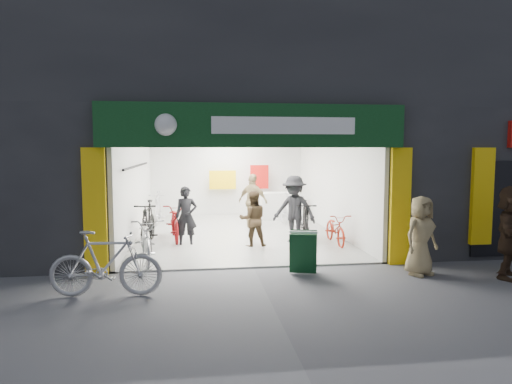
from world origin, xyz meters
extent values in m
plane|color=#56565B|center=(0.00, 0.00, 0.00)|extent=(60.00, 60.00, 0.00)
cube|color=#232326|center=(1.00, 5.00, 5.75)|extent=(16.00, 10.00, 4.50)
cube|color=#232326|center=(-5.50, 5.00, 1.75)|extent=(5.00, 10.00, 3.50)
cube|color=#232326|center=(6.00, 5.00, 1.75)|extent=(6.00, 10.00, 3.50)
cube|color=#9E9E99|center=(0.00, 4.00, 0.02)|extent=(6.00, 8.00, 0.04)
cube|color=silver|center=(0.00, 8.10, 1.60)|extent=(6.00, 0.20, 3.20)
cube|color=silver|center=(-2.95, 4.00, 1.60)|extent=(0.10, 8.00, 3.20)
cube|color=silver|center=(2.95, 4.00, 1.60)|extent=(0.10, 8.00, 3.20)
cube|color=white|center=(0.00, 4.00, 3.25)|extent=(6.00, 8.00, 0.10)
cube|color=black|center=(0.00, 0.10, 3.35)|extent=(6.00, 0.30, 0.30)
cube|color=#0B3311|center=(0.00, -0.12, 3.05)|extent=(6.40, 0.25, 0.90)
cube|color=white|center=(0.60, -0.26, 3.05)|extent=(3.00, 0.02, 0.35)
cube|color=yellow|center=(-3.25, -0.06, 1.30)|extent=(0.45, 0.12, 2.60)
cube|color=yellow|center=(3.25, -0.06, 1.30)|extent=(0.45, 0.12, 2.60)
cube|color=yellow|center=(5.20, -0.06, 1.50)|extent=(0.50, 0.12, 2.20)
cylinder|color=black|center=(-2.82, 3.40, 2.10)|extent=(0.06, 5.00, 0.06)
cube|color=silver|center=(1.80, 6.50, 0.50)|extent=(1.40, 0.60, 1.00)
cube|color=white|center=(0.00, 1.20, 3.18)|extent=(1.30, 0.35, 0.04)
cube|color=white|center=(0.00, 3.00, 3.18)|extent=(1.30, 0.35, 0.04)
cube|color=white|center=(0.00, 4.80, 3.18)|extent=(1.30, 0.35, 0.04)
cube|color=white|center=(0.00, 6.60, 3.18)|extent=(1.30, 0.35, 0.04)
imported|color=#A8A8AC|center=(-2.35, 0.88, 0.52)|extent=(1.02, 2.08, 1.05)
imported|color=black|center=(-2.50, 2.82, 0.59)|extent=(0.70, 2.00, 1.18)
imported|color=maroon|center=(-1.80, 3.31, 0.53)|extent=(0.93, 2.09, 1.06)
imported|color=silver|center=(-2.50, 6.19, 0.56)|extent=(0.55, 1.86, 1.11)
imported|color=black|center=(1.80, 2.71, 0.57)|extent=(0.85, 1.95, 1.13)
imported|color=#991E0D|center=(2.50, 2.18, 0.42)|extent=(0.59, 1.63, 0.85)
imported|color=#BBBBC1|center=(1.84, 4.84, 0.57)|extent=(0.91, 1.98, 1.15)
imported|color=#ADADB2|center=(-2.80, -1.49, 0.59)|extent=(1.98, 0.68, 1.17)
imported|color=black|center=(-1.48, 2.52, 0.79)|extent=(0.60, 0.42, 1.58)
imported|color=#3C2C1B|center=(0.25, 2.13, 0.74)|extent=(0.73, 0.57, 1.48)
imported|color=black|center=(1.43, 2.48, 0.92)|extent=(1.38, 1.21, 1.85)
imported|color=#8A7750|center=(0.61, 4.87, 0.89)|extent=(1.08, 0.98, 1.77)
imported|color=#937F55|center=(3.30, -0.94, 0.81)|extent=(0.93, 0.77, 1.62)
imported|color=#322216|center=(4.97, -1.38, 0.93)|extent=(1.62, 1.58, 1.85)
cube|color=#0D3719|center=(0.91, -0.67, 0.45)|extent=(0.59, 0.35, 0.84)
cube|color=#0D3719|center=(1.01, -0.33, 0.45)|extent=(0.59, 0.35, 0.84)
cube|color=white|center=(0.96, -0.50, 0.86)|extent=(0.57, 0.21, 0.05)
camera|label=1|loc=(-1.25, -9.54, 2.58)|focal=32.00mm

